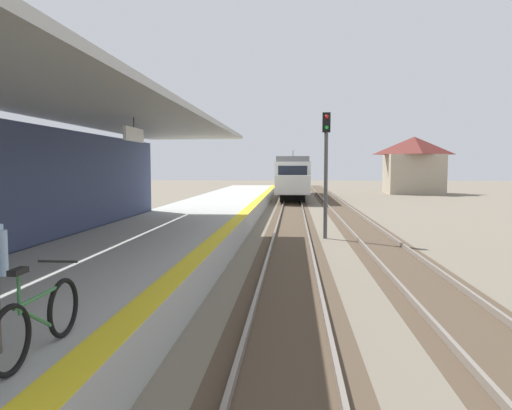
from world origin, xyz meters
The scene contains 8 objects.
station_platform centered at (-2.50, 16.00, 0.45)m, with size 5.00×80.00×0.91m.
station_building_with_canopy centered at (-4.30, 11.64, 2.66)m, with size 4.85×24.00×4.43m.
track_pair_nearest_platform centered at (1.90, 20.00, 0.05)m, with size 2.34×120.00×0.16m.
track_pair_middle centered at (5.30, 20.00, 0.05)m, with size 2.34×120.00×0.16m.
approaching_train centered at (1.90, 48.42, 2.18)m, with size 2.93×19.60×4.76m.
bicycle_beside_commuter centered at (-0.80, 6.25, 1.29)m, with size 0.48×1.82×1.04m.
rail_signal_post centered at (3.31, 21.28, 3.19)m, with size 0.32×0.34×5.20m.
distant_trackside_house centered at (15.46, 56.57, 3.34)m, with size 6.60×5.28×6.40m.
Camera 1 is at (1.99, 1.31, 2.97)m, focal length 33.59 mm.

